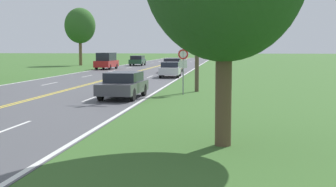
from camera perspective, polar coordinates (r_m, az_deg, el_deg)
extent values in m
cube|color=white|center=(16.12, -18.62, -4.02)|extent=(0.12, 3.00, 0.00)
cube|color=white|center=(24.44, -9.33, -0.58)|extent=(0.12, 3.00, 0.00)
cube|color=white|center=(33.12, -4.82, 1.09)|extent=(0.12, 3.00, 0.00)
cube|color=white|center=(41.93, -2.20, 2.07)|extent=(0.12, 3.00, 0.00)
cube|color=white|center=(50.81, -0.49, 2.70)|extent=(0.12, 3.00, 0.00)
cube|color=white|center=(59.73, 0.71, 3.14)|extent=(0.12, 3.00, 0.00)
cube|color=white|center=(68.67, 1.60, 3.47)|extent=(0.12, 3.00, 0.00)
cube|color=white|center=(77.62, 2.29, 3.72)|extent=(0.12, 3.00, 0.00)
cube|color=white|center=(86.58, 2.83, 3.92)|extent=(0.12, 3.00, 0.00)
cube|color=white|center=(95.55, 3.27, 4.08)|extent=(0.12, 3.00, 0.00)
cube|color=white|center=(104.52, 3.64, 4.21)|extent=(0.12, 3.00, 0.00)
cube|color=white|center=(34.83, -14.22, 1.16)|extent=(0.12, 3.00, 0.00)
cube|color=white|center=(43.30, -9.82, 2.10)|extent=(0.12, 3.00, 0.00)
cube|color=white|center=(51.94, -6.87, 2.72)|extent=(0.12, 3.00, 0.00)
cube|color=white|center=(60.69, -4.76, 3.16)|extent=(0.12, 3.00, 0.00)
cube|color=white|center=(69.51, -3.19, 3.49)|extent=(0.12, 3.00, 0.00)
cube|color=white|center=(78.36, -1.96, 3.74)|extent=(0.12, 3.00, 0.00)
cube|color=white|center=(87.25, -0.99, 3.94)|extent=(0.12, 3.00, 0.00)
cube|color=white|center=(96.16, -0.20, 4.10)|extent=(0.12, 3.00, 0.00)
cube|color=white|center=(105.08, 0.46, 4.23)|extent=(0.12, 3.00, 0.00)
cylinder|color=gray|center=(26.11, 1.86, 2.61)|extent=(0.07, 0.07, 2.50)
cylinder|color=white|center=(26.05, 1.86, 4.80)|extent=(0.60, 0.02, 0.60)
torus|color=red|center=(26.04, 1.86, 4.80)|extent=(0.55, 0.07, 0.55)
cube|color=white|center=(26.07, 1.86, 3.60)|extent=(0.44, 0.02, 0.44)
cylinder|color=brown|center=(27.96, 3.58, 10.04)|extent=(0.24, 0.24, 9.56)
cylinder|color=brown|center=(12.58, 6.77, 0.21)|extent=(0.44, 0.44, 2.91)
cylinder|color=brown|center=(69.48, -10.62, 4.99)|extent=(0.45, 0.45, 3.87)
ellipsoid|color=#2D5B23|center=(69.55, -10.68, 8.14)|extent=(4.45, 4.45, 5.12)
cylinder|color=black|center=(22.91, -4.35, -0.15)|extent=(0.22, 0.66, 0.65)
cylinder|color=black|center=(23.34, -8.22, -0.09)|extent=(0.22, 0.66, 0.65)
cylinder|color=black|center=(25.44, -2.97, 0.44)|extent=(0.22, 0.66, 0.65)
cylinder|color=black|center=(25.83, -6.49, 0.49)|extent=(0.22, 0.66, 0.65)
cube|color=#47474C|center=(24.34, -5.49, 0.77)|extent=(1.95, 4.27, 0.56)
cube|color=#1E232D|center=(24.47, -5.40, 2.03)|extent=(1.67, 2.36, 0.49)
cylinder|color=black|center=(39.95, 1.21, 2.33)|extent=(0.23, 0.65, 0.64)
cylinder|color=black|center=(40.08, -0.94, 2.34)|extent=(0.23, 0.65, 0.64)
cylinder|color=black|center=(42.40, 1.44, 2.52)|extent=(0.23, 0.65, 0.64)
cylinder|color=black|center=(42.53, -0.58, 2.53)|extent=(0.23, 0.65, 0.64)
cube|color=silver|center=(41.22, 0.28, 2.81)|extent=(1.86, 4.04, 0.61)
cube|color=#1E232D|center=(41.35, 0.30, 3.55)|extent=(1.59, 2.25, 0.45)
cylinder|color=black|center=(48.01, 1.42, 2.90)|extent=(0.22, 0.67, 0.66)
cylinder|color=black|center=(48.17, -0.59, 2.92)|extent=(0.22, 0.67, 0.66)
cylinder|color=black|center=(50.73, 1.67, 3.05)|extent=(0.22, 0.67, 0.66)
cylinder|color=black|center=(50.89, -0.24, 3.06)|extent=(0.22, 0.67, 0.66)
cube|color=maroon|center=(49.43, 0.57, 3.29)|extent=(2.01, 4.46, 0.60)
cube|color=#1E232D|center=(49.59, 0.59, 3.98)|extent=(1.73, 2.47, 0.58)
cylinder|color=black|center=(58.24, -7.88, 3.33)|extent=(0.22, 0.66, 0.65)
cylinder|color=black|center=(57.78, -6.33, 3.33)|extent=(0.22, 0.66, 0.65)
cylinder|color=black|center=(55.57, -8.73, 3.21)|extent=(0.22, 0.66, 0.65)
cylinder|color=black|center=(55.09, -7.11, 3.21)|extent=(0.22, 0.66, 0.65)
cube|color=#A81E1E|center=(56.65, -7.51, 3.62)|extent=(1.98, 4.57, 0.75)
cube|color=#1E232D|center=(56.63, -7.52, 4.48)|extent=(1.71, 3.21, 0.94)
cylinder|color=black|center=(69.01, -4.22, 3.73)|extent=(0.22, 0.67, 0.66)
cylinder|color=black|center=(68.73, -2.86, 3.73)|extent=(0.22, 0.67, 0.66)
cylinder|color=black|center=(66.43, -4.62, 3.65)|extent=(0.22, 0.67, 0.66)
cylinder|color=black|center=(66.15, -3.21, 3.65)|extent=(0.22, 0.67, 0.66)
cube|color=#1E472D|center=(67.57, -3.73, 3.92)|extent=(1.95, 4.27, 0.61)
cube|color=#1E232D|center=(67.55, -3.73, 4.41)|extent=(1.70, 3.00, 0.53)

